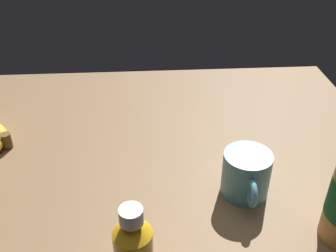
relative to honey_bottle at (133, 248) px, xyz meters
The scene contains 3 objects.
ground_plane 28.44cm from the honey_bottle, 84.11° to the left, with size 97.28×76.72×3.35cm, color brown.
honey_bottle is the anchor object (origin of this frame).
coffee_mug 24.38cm from the honey_bottle, 39.55° to the left, with size 8.13×11.62×8.06cm.
Camera 1 is at (-0.53, -61.30, 46.97)cm, focal length 41.73 mm.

